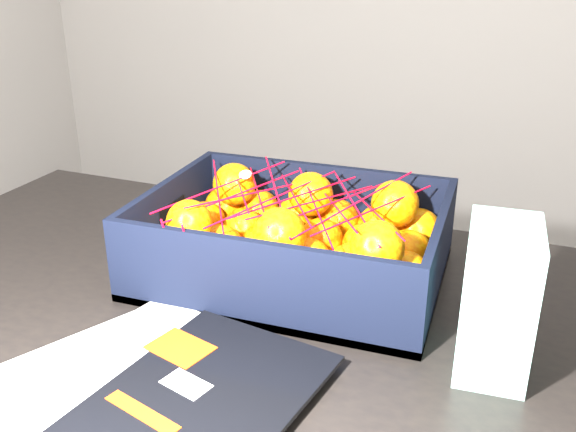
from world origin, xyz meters
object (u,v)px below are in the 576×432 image
(magazine_stack, at_px, (151,380))
(retail_carton, at_px, (498,299))
(table, at_px, (210,364))
(produce_crate, at_px, (294,251))

(magazine_stack, height_order, retail_carton, retail_carton)
(table, relative_size, retail_carton, 6.77)
(table, distance_m, produce_crate, 0.21)
(table, distance_m, magazine_stack, 0.21)
(produce_crate, height_order, retail_carton, retail_carton)
(magazine_stack, distance_m, produce_crate, 0.32)
(magazine_stack, xyz_separation_m, produce_crate, (0.07, 0.32, 0.03))
(magazine_stack, bearing_deg, table, 95.74)
(table, xyz_separation_m, produce_crate, (0.09, 0.13, 0.14))
(magazine_stack, bearing_deg, produce_crate, 77.85)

